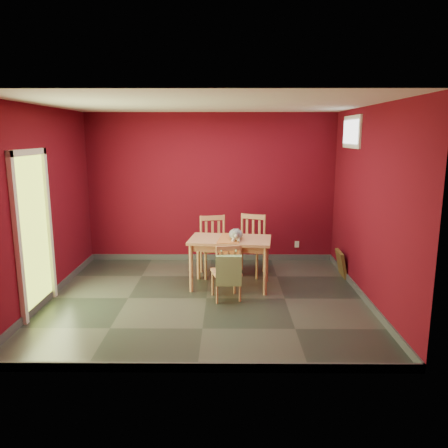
{
  "coord_description": "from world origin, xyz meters",
  "views": [
    {
      "loc": [
        0.3,
        -5.92,
        2.31
      ],
      "look_at": [
        0.25,
        0.45,
        1.0
      ],
      "focal_mm": 35.0,
      "sensor_mm": 36.0,
      "label": 1
    }
  ],
  "objects_px": {
    "dining_table": "(230,245)",
    "tote_bag": "(229,270)",
    "chair_far_right": "(250,244)",
    "picture_frame": "(341,264)",
    "chair_far_left": "(214,245)",
    "chair_near": "(227,271)",
    "cat": "(236,232)"
  },
  "relations": [
    {
      "from": "chair_far_left",
      "to": "tote_bag",
      "type": "xyz_separation_m",
      "value": [
        0.24,
        -1.35,
        -0.01
      ]
    },
    {
      "from": "chair_far_left",
      "to": "chair_near",
      "type": "height_order",
      "value": "chair_far_left"
    },
    {
      "from": "cat",
      "to": "picture_frame",
      "type": "xyz_separation_m",
      "value": [
        1.76,
        0.57,
        -0.66
      ]
    },
    {
      "from": "dining_table",
      "to": "chair_far_right",
      "type": "distance_m",
      "value": 0.76
    },
    {
      "from": "tote_bag",
      "to": "picture_frame",
      "type": "distance_m",
      "value": 2.28
    },
    {
      "from": "cat",
      "to": "picture_frame",
      "type": "height_order",
      "value": "cat"
    },
    {
      "from": "dining_table",
      "to": "cat",
      "type": "bearing_deg",
      "value": -25.86
    },
    {
      "from": "chair_far_right",
      "to": "picture_frame",
      "type": "height_order",
      "value": "chair_far_right"
    },
    {
      "from": "chair_near",
      "to": "chair_far_right",
      "type": "bearing_deg",
      "value": 71.88
    },
    {
      "from": "chair_far_left",
      "to": "cat",
      "type": "xyz_separation_m",
      "value": [
        0.34,
        -0.65,
        0.37
      ]
    },
    {
      "from": "picture_frame",
      "to": "tote_bag",
      "type": "bearing_deg",
      "value": -145.84
    },
    {
      "from": "chair_near",
      "to": "picture_frame",
      "type": "bearing_deg",
      "value": 29.34
    },
    {
      "from": "chair_near",
      "to": "cat",
      "type": "xyz_separation_m",
      "value": [
        0.14,
        0.5,
        0.45
      ]
    },
    {
      "from": "chair_far_right",
      "to": "chair_near",
      "type": "xyz_separation_m",
      "value": [
        -0.39,
        -1.2,
        -0.09
      ]
    },
    {
      "from": "dining_table",
      "to": "tote_bag",
      "type": "xyz_separation_m",
      "value": [
        -0.02,
        -0.74,
        -0.17
      ]
    },
    {
      "from": "chair_near",
      "to": "tote_bag",
      "type": "height_order",
      "value": "chair_near"
    },
    {
      "from": "dining_table",
      "to": "cat",
      "type": "xyz_separation_m",
      "value": [
        0.08,
        -0.04,
        0.2
      ]
    },
    {
      "from": "chair_near",
      "to": "cat",
      "type": "height_order",
      "value": "cat"
    },
    {
      "from": "tote_bag",
      "to": "dining_table",
      "type": "bearing_deg",
      "value": 88.2
    },
    {
      "from": "chair_far_left",
      "to": "chair_near",
      "type": "xyz_separation_m",
      "value": [
        0.21,
        -1.14,
        -0.08
      ]
    },
    {
      "from": "chair_near",
      "to": "tote_bag",
      "type": "bearing_deg",
      "value": -82.17
    },
    {
      "from": "tote_bag",
      "to": "picture_frame",
      "type": "height_order",
      "value": "tote_bag"
    },
    {
      "from": "chair_far_left",
      "to": "tote_bag",
      "type": "height_order",
      "value": "chair_far_left"
    },
    {
      "from": "chair_far_left",
      "to": "chair_far_right",
      "type": "xyz_separation_m",
      "value": [
        0.6,
        0.05,
        0.01
      ]
    },
    {
      "from": "chair_far_right",
      "to": "cat",
      "type": "xyz_separation_m",
      "value": [
        -0.26,
        -0.7,
        0.36
      ]
    },
    {
      "from": "chair_far_right",
      "to": "picture_frame",
      "type": "bearing_deg",
      "value": -5.0
    },
    {
      "from": "chair_far_right",
      "to": "chair_near",
      "type": "relative_size",
      "value": 1.21
    },
    {
      "from": "chair_far_right",
      "to": "picture_frame",
      "type": "distance_m",
      "value": 1.54
    },
    {
      "from": "chair_far_right",
      "to": "tote_bag",
      "type": "xyz_separation_m",
      "value": [
        -0.36,
        -1.4,
        -0.01
      ]
    },
    {
      "from": "dining_table",
      "to": "cat",
      "type": "height_order",
      "value": "cat"
    },
    {
      "from": "chair_far_right",
      "to": "chair_near",
      "type": "bearing_deg",
      "value": -108.12
    },
    {
      "from": "dining_table",
      "to": "tote_bag",
      "type": "relative_size",
      "value": 2.67
    }
  ]
}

